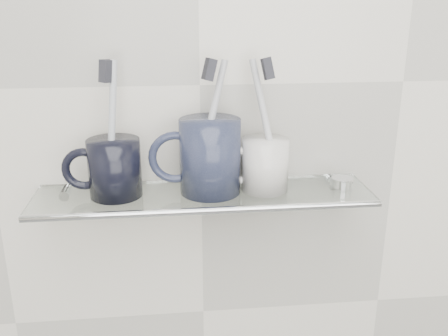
{
  "coord_description": "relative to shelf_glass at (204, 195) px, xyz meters",
  "views": [
    {
      "loc": [
        -0.04,
        0.35,
        1.38
      ],
      "look_at": [
        0.03,
        1.04,
        1.14
      ],
      "focal_mm": 40.0,
      "sensor_mm": 36.0,
      "label": 1
    }
  ],
  "objects": [
    {
      "name": "wall_back",
      "position": [
        0.0,
        0.06,
        0.15
      ],
      "size": [
        2.5,
        0.0,
        2.5
      ],
      "primitive_type": "plane",
      "rotation": [
        1.57,
        0.0,
        0.0
      ],
      "color": "silver",
      "rests_on": "ground"
    },
    {
      "name": "shelf_glass",
      "position": [
        0.0,
        0.0,
        0.0
      ],
      "size": [
        0.5,
        0.12,
        0.01
      ],
      "primitive_type": "cube",
      "color": "silver",
      "rests_on": "wall_back"
    },
    {
      "name": "shelf_rail",
      "position": [
        0.0,
        -0.06,
        0.0
      ],
      "size": [
        0.5,
        0.01,
        0.01
      ],
      "primitive_type": "cylinder",
      "rotation": [
        0.0,
        1.57,
        0.0
      ],
      "color": "silver",
      "rests_on": "shelf_glass"
    },
    {
      "name": "bracket_left",
      "position": [
        -0.21,
        0.05,
        -0.01
      ],
      "size": [
        0.02,
        0.03,
        0.02
      ],
      "primitive_type": "cylinder",
      "rotation": [
        1.57,
        0.0,
        0.0
      ],
      "color": "silver",
      "rests_on": "wall_back"
    },
    {
      "name": "bracket_right",
      "position": [
        0.21,
        0.05,
        -0.01
      ],
      "size": [
        0.02,
        0.03,
        0.02
      ],
      "primitive_type": "cylinder",
      "rotation": [
        1.57,
        0.0,
        0.0
      ],
      "color": "silver",
      "rests_on": "wall_back"
    },
    {
      "name": "mug_left",
      "position": [
        -0.13,
        0.0,
        0.05
      ],
      "size": [
        0.09,
        0.09,
        0.08
      ],
      "primitive_type": "cylinder",
      "rotation": [
        0.0,
        0.0,
        0.15
      ],
      "color": "black",
      "rests_on": "shelf_glass"
    },
    {
      "name": "mug_left_handle",
      "position": [
        -0.17,
        0.0,
        0.05
      ],
      "size": [
        0.06,
        0.01,
        0.06
      ],
      "primitive_type": "torus",
      "rotation": [
        1.57,
        0.0,
        0.0
      ],
      "color": "black",
      "rests_on": "mug_left"
    },
    {
      "name": "toothbrush_left",
      "position": [
        -0.13,
        0.0,
        0.1
      ],
      "size": [
        0.03,
        0.02,
        0.19
      ],
      "primitive_type": "cylinder",
      "rotation": [
        -0.09,
        0.06,
        -0.61
      ],
      "color": "silver",
      "rests_on": "mug_left"
    },
    {
      "name": "bristles_left",
      "position": [
        -0.13,
        0.0,
        0.19
      ],
      "size": [
        0.03,
        0.03,
        0.03
      ],
      "primitive_type": "cube",
      "rotation": [
        -0.09,
        0.06,
        -0.61
      ],
      "color": "#26262D",
      "rests_on": "toothbrush_left"
    },
    {
      "name": "mug_center",
      "position": [
        0.01,
        0.0,
        0.06
      ],
      "size": [
        0.09,
        0.09,
        0.11
      ],
      "primitive_type": "cylinder",
      "rotation": [
        0.0,
        0.0,
        -0.05
      ],
      "color": "#171A30",
      "rests_on": "shelf_glass"
    },
    {
      "name": "mug_center_handle",
      "position": [
        -0.04,
        0.0,
        0.06
      ],
      "size": [
        0.08,
        0.01,
        0.08
      ],
      "primitive_type": "torus",
      "rotation": [
        1.57,
        0.0,
        0.0
      ],
      "color": "#171A30",
      "rests_on": "mug_center"
    },
    {
      "name": "toothbrush_center",
      "position": [
        0.01,
        0.0,
        0.1
      ],
      "size": [
        0.06,
        0.03,
        0.19
      ],
      "primitive_type": "cylinder",
      "rotation": [
        -0.08,
        0.26,
        0.16
      ],
      "color": "#B8B9BD",
      "rests_on": "mug_center"
    },
    {
      "name": "bristles_center",
      "position": [
        0.01,
        0.0,
        0.19
      ],
      "size": [
        0.02,
        0.03,
        0.03
      ],
      "primitive_type": "cube",
      "rotation": [
        -0.08,
        0.26,
        0.16
      ],
      "color": "#26262D",
      "rests_on": "toothbrush_center"
    },
    {
      "name": "mug_right",
      "position": [
        0.09,
        0.0,
        0.04
      ],
      "size": [
        0.07,
        0.07,
        0.08
      ],
      "primitive_type": "cylinder",
      "rotation": [
        0.0,
        0.0,
        0.03
      ],
      "color": "silver",
      "rests_on": "shelf_glass"
    },
    {
      "name": "mug_right_handle",
      "position": [
        0.05,
        0.0,
        0.04
      ],
      "size": [
        0.06,
        0.01,
        0.06
      ],
      "primitive_type": "torus",
      "rotation": [
        1.57,
        0.0,
        0.0
      ],
      "color": "silver",
      "rests_on": "mug_right"
    },
    {
      "name": "toothbrush_right",
      "position": [
        0.09,
        0.0,
        0.1
      ],
      "size": [
        0.05,
        0.04,
        0.19
      ],
      "primitive_type": "cylinder",
      "rotation": [
        -0.18,
        -0.21,
        0.01
      ],
      "color": "silver",
      "rests_on": "mug_right"
    },
    {
      "name": "bristles_right",
      "position": [
        0.09,
        0.0,
        0.19
      ],
      "size": [
        0.02,
        0.03,
        0.04
      ],
      "primitive_type": "cube",
      "rotation": [
        -0.18,
        -0.21,
        0.01
      ],
      "color": "#26262D",
      "rests_on": "toothbrush_right"
    },
    {
      "name": "chrome_cap",
      "position": [
        0.21,
        0.0,
        0.01
      ],
      "size": [
        0.03,
        0.03,
        0.01
      ],
      "primitive_type": "cylinder",
      "color": "silver",
      "rests_on": "shelf_glass"
    }
  ]
}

